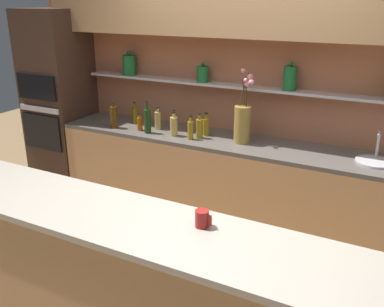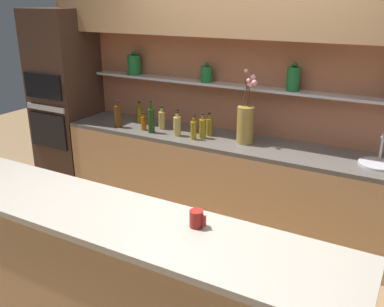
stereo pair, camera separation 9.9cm
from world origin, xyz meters
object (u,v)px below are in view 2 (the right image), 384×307
at_px(bottle_spirit_1, 162,120).
at_px(bottle_oil_4, 209,127).
at_px(bottle_wine_5, 151,120).
at_px(bottle_spirit_10, 118,116).
at_px(coffee_mug, 197,219).
at_px(bottle_oil_7, 140,114).
at_px(bottle_oil_8, 178,122).
at_px(bottle_spirit_9, 177,126).
at_px(bottle_oil_6, 193,130).
at_px(bottle_oil_0, 202,128).
at_px(bottle_sauce_2, 144,123).
at_px(bottle_sauce_3, 194,125).
at_px(oven_tower, 66,102).
at_px(flower_vase, 246,122).
at_px(sink_fixture, 378,162).

height_order(bottle_spirit_1, bottle_oil_4, bottle_spirit_1).
relative_size(bottle_wine_5, bottle_spirit_10, 1.18).
height_order(bottle_oil_4, coffee_mug, bottle_oil_4).
bearing_deg(bottle_spirit_10, bottle_oil_7, 68.07).
relative_size(bottle_oil_8, bottle_spirit_9, 0.87).
relative_size(bottle_wine_5, bottle_oil_6, 1.40).
bearing_deg(bottle_spirit_9, bottle_oil_0, 11.56).
bearing_deg(bottle_oil_0, bottle_spirit_1, 171.96).
distance_m(bottle_spirit_1, bottle_oil_4, 0.55).
height_order(bottle_oil_0, coffee_mug, bottle_oil_0).
relative_size(bottle_sauce_2, bottle_sauce_3, 1.00).
relative_size(oven_tower, bottle_wine_5, 6.26).
relative_size(oven_tower, bottle_oil_0, 8.44).
xyz_separation_m(bottle_sauce_2, bottle_wine_5, (0.12, -0.04, 0.05)).
relative_size(bottle_oil_0, bottle_oil_6, 1.04).
distance_m(bottle_sauce_3, coffee_mug, 2.10).
height_order(bottle_wine_5, coffee_mug, bottle_wine_5).
bearing_deg(bottle_wine_5, bottle_oil_8, 47.31).
bearing_deg(bottle_oil_7, bottle_oil_6, -15.35).
bearing_deg(bottle_oil_4, bottle_spirit_9, -149.87).
xyz_separation_m(bottle_oil_8, bottle_spirit_9, (0.09, -0.17, 0.01)).
relative_size(flower_vase, bottle_wine_5, 2.06).
height_order(bottle_spirit_1, bottle_sauce_2, bottle_spirit_1).
xyz_separation_m(bottle_spirit_1, bottle_oil_4, (0.54, 0.03, -0.01)).
distance_m(sink_fixture, bottle_oil_6, 1.67).
height_order(oven_tower, bottle_oil_0, oven_tower).
distance_m(bottle_spirit_1, bottle_oil_7, 0.35).
bearing_deg(coffee_mug, bottle_spirit_10, 138.82).
bearing_deg(coffee_mug, bottle_oil_0, 117.08).
relative_size(bottle_oil_0, bottle_spirit_9, 1.01).
distance_m(bottle_sauce_3, bottle_oil_6, 0.22).
height_order(flower_vase, sink_fixture, flower_vase).
distance_m(oven_tower, bottle_wine_5, 1.35).
height_order(bottle_oil_7, bottle_spirit_9, bottle_spirit_9).
height_order(oven_tower, bottle_sauce_3, oven_tower).
height_order(bottle_oil_6, bottle_oil_7, bottle_oil_6).
height_order(bottle_oil_0, bottle_wine_5, bottle_wine_5).
distance_m(bottle_spirit_1, bottle_oil_6, 0.49).
height_order(bottle_wine_5, bottle_oil_6, bottle_wine_5).
bearing_deg(flower_vase, bottle_wine_5, -170.64).
relative_size(bottle_sauce_3, bottle_oil_6, 0.77).
height_order(bottle_sauce_2, bottle_oil_7, bottle_oil_7).
bearing_deg(bottle_spirit_9, bottle_oil_8, 119.20).
bearing_deg(bottle_spirit_9, bottle_spirit_1, 154.44).
bearing_deg(sink_fixture, bottle_oil_0, -177.29).
bearing_deg(bottle_sauce_3, bottle_oil_6, -62.85).
height_order(oven_tower, bottle_spirit_1, oven_tower).
distance_m(oven_tower, flower_vase, 2.31).
height_order(bottle_sauce_2, bottle_oil_4, bottle_oil_4).
relative_size(bottle_sauce_3, bottle_oil_4, 0.80).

